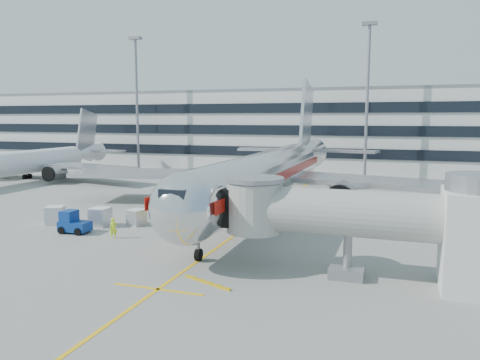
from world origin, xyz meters
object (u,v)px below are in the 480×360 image
(main_jet, at_px, (271,172))
(baggage_tug, at_px, (73,223))
(ramp_worker, at_px, (113,228))
(belt_loader, at_px, (197,217))
(cargo_container_right, at_px, (55,215))
(cargo_container_front, at_px, (137,217))
(cargo_container_left, at_px, (100,217))

(main_jet, height_order, baggage_tug, main_jet)
(baggage_tug, distance_m, ramp_worker, 4.56)
(belt_loader, distance_m, ramp_worker, 8.89)
(main_jet, bearing_deg, belt_loader, -121.01)
(belt_loader, bearing_deg, cargo_container_right, -159.28)
(cargo_container_right, xyz_separation_m, cargo_container_front, (7.73, 2.14, -0.10))
(baggage_tug, xyz_separation_m, ramp_worker, (4.53, -0.48, 0.00))
(main_jet, bearing_deg, cargo_container_front, -132.43)
(cargo_container_right, height_order, ramp_worker, ramp_worker)
(baggage_tug, xyz_separation_m, cargo_container_front, (3.75, 4.52, -0.11))
(cargo_container_right, distance_m, ramp_worker, 8.98)
(cargo_container_left, xyz_separation_m, cargo_container_right, (-4.67, -0.66, -0.02))
(main_jet, distance_m, cargo_container_front, 15.59)
(ramp_worker, bearing_deg, baggage_tug, 136.18)
(main_jet, height_order, cargo_container_front, main_jet)
(baggage_tug, height_order, ramp_worker, baggage_tug)
(belt_loader, height_order, ramp_worker, belt_loader)
(belt_loader, xyz_separation_m, cargo_container_left, (-8.22, -4.22, 0.31))
(baggage_tug, distance_m, cargo_container_left, 3.12)
(cargo_container_left, bearing_deg, belt_loader, 27.17)
(baggage_tug, bearing_deg, belt_loader, 39.16)
(belt_loader, relative_size, ramp_worker, 2.46)
(belt_loader, xyz_separation_m, cargo_container_front, (-5.16, -2.74, 0.19))
(cargo_container_front, relative_size, ramp_worker, 1.01)
(baggage_tug, bearing_deg, cargo_container_front, 50.30)
(belt_loader, bearing_deg, cargo_container_front, -152.06)
(cargo_container_right, xyz_separation_m, ramp_worker, (8.51, -2.86, 0.01))
(cargo_container_front, bearing_deg, main_jet, 47.57)
(main_jet, xyz_separation_m, cargo_container_left, (-13.32, -12.71, -3.35))
(cargo_container_left, relative_size, cargo_container_right, 0.82)
(belt_loader, bearing_deg, main_jet, 58.99)
(main_jet, distance_m, cargo_container_right, 22.66)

